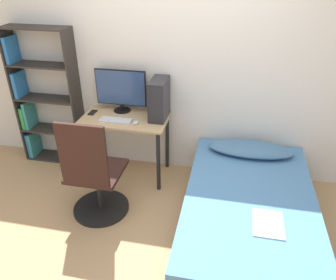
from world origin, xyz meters
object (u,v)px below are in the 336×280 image
(office_chair, at_px, (95,180))
(keyboard, at_px, (116,120))
(monitor, at_px, (121,89))
(pc_tower, at_px, (159,99))
(bed, at_px, (248,214))
(bookshelf, at_px, (41,102))

(office_chair, relative_size, keyboard, 3.11)
(monitor, relative_size, keyboard, 1.67)
(office_chair, xyz_separation_m, pc_tower, (0.45, 0.84, 0.54))
(monitor, bearing_deg, bed, -30.84)
(office_chair, xyz_separation_m, keyboard, (0.01, 0.65, 0.34))
(office_chair, relative_size, monitor, 1.87)
(bed, xyz_separation_m, pc_tower, (-1.02, 0.80, 0.75))
(office_chair, bearing_deg, monitor, 90.59)
(bed, xyz_separation_m, keyboard, (-1.46, 0.60, 0.54))
(office_chair, height_order, pc_tower, pc_tower)
(keyboard, bearing_deg, bookshelf, 165.84)
(office_chair, xyz_separation_m, bed, (1.47, 0.05, -0.20))
(office_chair, height_order, bed, office_chair)
(bookshelf, height_order, monitor, bookshelf)
(monitor, xyz_separation_m, keyboard, (0.02, -0.29, -0.25))
(monitor, bearing_deg, office_chair, -89.41)
(bookshelf, xyz_separation_m, bed, (2.51, -0.86, -0.56))
(pc_tower, bearing_deg, office_chair, -118.23)
(monitor, xyz_separation_m, pc_tower, (0.46, -0.09, -0.04))
(bookshelf, bearing_deg, keyboard, -14.16)
(bookshelf, relative_size, bed, 0.83)
(monitor, bearing_deg, bookshelf, -178.77)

